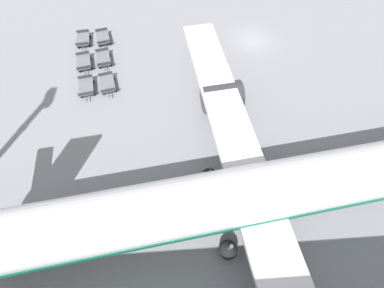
{
  "coord_description": "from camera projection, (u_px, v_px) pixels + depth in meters",
  "views": [
    {
      "loc": [
        24.92,
        -9.0,
        18.28
      ],
      "look_at": [
        15.45,
        -8.39,
        2.17
      ],
      "focal_mm": 22.0,
      "sensor_mm": 36.0,
      "label": 1
    }
  ],
  "objects": [
    {
      "name": "baggage_dolly_row_mid_a_col_b",
      "position": [
        104.0,
        59.0,
        26.29
      ],
      "size": [
        3.3,
        1.95,
        0.92
      ],
      "color": "slate",
      "rests_on": "ground_plane"
    },
    {
      "name": "baggage_dolly_row_mid_a_col_a",
      "position": [
        103.0,
        38.0,
        28.16
      ],
      "size": [
        3.3,
        1.99,
        0.92
      ],
      "color": "slate",
      "rests_on": "ground_plane"
    },
    {
      "name": "baggage_dolly_row_near_col_a",
      "position": [
        83.0,
        40.0,
        28.01
      ],
      "size": [
        3.29,
        1.81,
        0.92
      ],
      "color": "slate",
      "rests_on": "ground_plane"
    },
    {
      "name": "baggage_dolly_row_near_col_b",
      "position": [
        84.0,
        62.0,
        25.99
      ],
      "size": [
        3.3,
        1.95,
        0.92
      ],
      "color": "slate",
      "rests_on": "ground_plane"
    },
    {
      "name": "airplane",
      "position": [
        271.0,
        190.0,
        15.76
      ],
      "size": [
        39.24,
        44.0,
        11.99
      ],
      "color": "white",
      "rests_on": "ground_plane"
    },
    {
      "name": "baggage_dolly_row_mid_a_col_c",
      "position": [
        107.0,
        84.0,
        24.34
      ],
      "size": [
        3.3,
        1.98,
        0.92
      ],
      "color": "slate",
      "rests_on": "ground_plane"
    },
    {
      "name": "ground_plane",
      "position": [
        252.0,
        40.0,
        28.66
      ],
      "size": [
        500.0,
        500.0,
        0.0
      ],
      "primitive_type": "plane",
      "color": "gray"
    },
    {
      "name": "stand_guidance_stripe",
      "position": [
        138.0,
        235.0,
        17.27
      ],
      "size": [
        3.72,
        27.31,
        0.01
      ],
      "color": "yellow",
      "rests_on": "ground_plane"
    },
    {
      "name": "baggage_dolly_row_near_col_c",
      "position": [
        86.0,
        87.0,
        24.12
      ],
      "size": [
        3.3,
        1.89,
        0.92
      ],
      "color": "slate",
      "rests_on": "ground_plane"
    }
  ]
}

